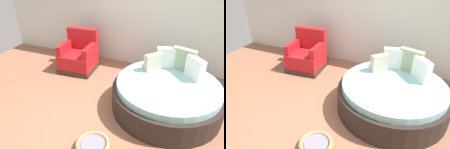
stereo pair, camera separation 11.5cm
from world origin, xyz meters
The scene contains 5 objects.
ground_plane centered at (0.00, 0.00, -0.01)m, with size 8.00×8.00×0.02m, color #936047.
back_wall centered at (0.00, 2.32, 1.42)m, with size 8.00×0.12×2.83m, color silver.
round_daybed centered at (0.72, 0.74, 0.28)m, with size 1.94×1.94×0.99m.
red_armchair centered at (-1.49, 1.50, 0.33)m, with size 0.84×0.84×0.94m.
pet_basket centered at (-0.09, -0.62, 0.07)m, with size 0.51×0.51×0.13m.
Camera 2 is at (1.07, -2.44, 2.49)m, focal length 33.70 mm.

